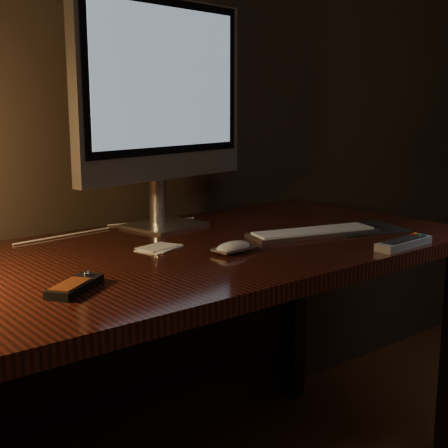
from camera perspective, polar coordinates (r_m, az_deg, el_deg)
desk at (r=1.63m, az=-5.51°, el=-6.27°), size 1.60×0.75×0.75m
monitor at (r=1.78m, az=-5.57°, el=11.70°), size 0.60×0.21×0.64m
keyboard at (r=1.72m, az=8.17°, el=-0.74°), size 0.38×0.20×0.01m
mousepad at (r=1.82m, az=12.64°, el=-0.39°), size 0.26×0.23×0.00m
mouse at (r=1.50m, az=0.87°, el=-2.28°), size 0.11×0.06×0.02m
media_remote at (r=1.24m, az=-13.46°, el=-5.52°), size 0.15×0.12×0.03m
tv_remote at (r=1.62m, az=16.12°, el=-1.67°), size 0.19×0.06×0.02m
papers at (r=1.55m, az=-5.95°, el=-2.17°), size 0.12×0.10×0.01m
cable at (r=1.79m, az=-10.22°, el=-0.45°), size 0.56×0.06×0.00m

